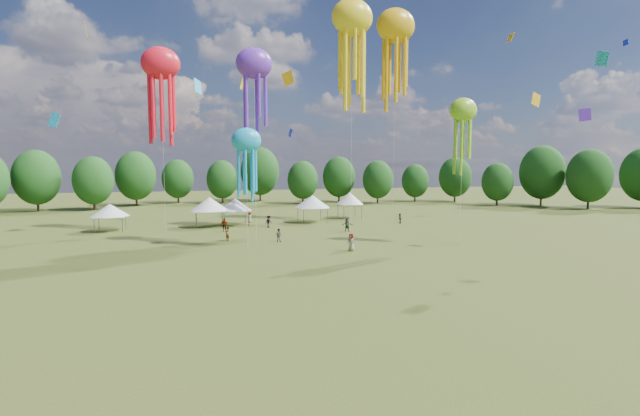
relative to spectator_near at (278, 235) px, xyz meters
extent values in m
plane|color=#384416|center=(2.65, -36.97, -0.79)|extent=(300.00, 300.00, 0.00)
imported|color=gray|center=(0.00, 0.00, 0.00)|extent=(0.96, 0.90, 1.57)
imported|color=gray|center=(-0.77, 19.45, 0.02)|extent=(0.75, 0.91, 1.61)
imported|color=gray|center=(21.24, 11.63, -0.02)|extent=(0.61, 0.77, 1.53)
imported|color=gray|center=(1.03, 12.69, 0.07)|extent=(1.27, 1.11, 1.71)
imported|color=gray|center=(-5.42, 10.39, 0.13)|extent=(1.09, 0.49, 1.82)
imported|color=gray|center=(10.59, 5.82, 0.11)|extent=(1.71, 0.72, 1.79)
imported|color=gray|center=(-5.71, 2.32, 0.05)|extent=(0.66, 0.73, 1.66)
imported|color=gray|center=(6.19, -7.76, 0.14)|extent=(1.02, 1.08, 1.85)
cylinder|color=#47474C|center=(-21.99, 13.36, 0.19)|extent=(0.08, 0.08, 1.96)
cylinder|color=#47474C|center=(-21.99, 16.81, 0.19)|extent=(0.08, 0.08, 1.96)
cylinder|color=#47474C|center=(-18.54, 13.36, 0.19)|extent=(0.08, 0.08, 1.96)
cylinder|color=#47474C|center=(-18.54, 16.81, 0.19)|extent=(0.08, 0.08, 1.96)
cube|color=silver|center=(-20.26, 15.08, 1.23)|extent=(3.85, 3.85, 0.10)
cone|color=silver|center=(-20.26, 15.08, 2.12)|extent=(5.00, 5.00, 1.68)
cylinder|color=#47474C|center=(-8.96, 13.89, 0.36)|extent=(0.08, 0.08, 2.29)
cylinder|color=#47474C|center=(-8.96, 17.71, 0.36)|extent=(0.08, 0.08, 2.29)
cylinder|color=#47474C|center=(-5.14, 13.89, 0.36)|extent=(0.08, 0.08, 2.29)
cylinder|color=#47474C|center=(-5.14, 17.71, 0.36)|extent=(0.08, 0.08, 2.29)
cube|color=silver|center=(-7.05, 15.80, 1.55)|extent=(4.22, 4.22, 0.10)
cone|color=silver|center=(-7.05, 15.80, 2.58)|extent=(5.49, 5.49, 1.96)
cylinder|color=#47474C|center=(-5.03, 15.17, 0.26)|extent=(0.08, 0.08, 2.09)
cylinder|color=#47474C|center=(-5.03, 18.68, 0.26)|extent=(0.08, 0.08, 2.09)
cylinder|color=#47474C|center=(-1.52, 15.17, 0.26)|extent=(0.08, 0.08, 2.09)
cylinder|color=#47474C|center=(-1.52, 18.68, 0.26)|extent=(0.08, 0.08, 2.09)
cube|color=silver|center=(-3.28, 16.92, 1.35)|extent=(3.91, 3.91, 0.10)
cone|color=silver|center=(-3.28, 16.92, 2.30)|extent=(5.08, 5.08, 1.79)
cylinder|color=#47474C|center=(6.83, 15.08, 0.34)|extent=(0.08, 0.08, 2.24)
cylinder|color=#47474C|center=(6.83, 18.87, 0.34)|extent=(0.08, 0.08, 2.24)
cylinder|color=#47474C|center=(10.63, 15.08, 0.34)|extent=(0.08, 0.08, 2.24)
cylinder|color=#47474C|center=(10.63, 18.87, 0.34)|extent=(0.08, 0.08, 2.24)
cube|color=silver|center=(8.73, 16.97, 1.51)|extent=(4.19, 4.19, 0.10)
cone|color=silver|center=(8.73, 16.97, 2.52)|extent=(5.45, 5.45, 1.92)
cylinder|color=#47474C|center=(14.71, 19.04, 0.37)|extent=(0.08, 0.08, 2.31)
cylinder|color=#47474C|center=(14.71, 22.17, 0.37)|extent=(0.08, 0.08, 2.31)
cylinder|color=#47474C|center=(17.85, 19.04, 0.37)|extent=(0.08, 0.08, 2.31)
cylinder|color=#47474C|center=(17.85, 22.17, 0.37)|extent=(0.08, 0.08, 2.31)
cube|color=silver|center=(16.28, 20.60, 1.57)|extent=(3.53, 3.53, 0.10)
cone|color=silver|center=(16.28, 20.60, 2.61)|extent=(4.59, 4.59, 1.98)
ellipsoid|color=purple|center=(-2.87, -1.88, 19.08)|extent=(3.94, 2.76, 3.35)
cylinder|color=beige|center=(-2.87, -1.88, 9.15)|extent=(0.03, 0.03, 19.87)
ellipsoid|color=yellow|center=(11.34, 6.42, 27.56)|extent=(5.59, 3.91, 4.75)
cylinder|color=beige|center=(11.34, 6.42, 13.39)|extent=(0.03, 0.03, 28.35)
ellipsoid|color=#89CB21|center=(19.35, -7.48, 14.22)|extent=(3.19, 2.23, 2.71)
cylinder|color=beige|center=(19.35, -7.48, 6.72)|extent=(0.03, 0.03, 15.01)
ellipsoid|color=#FE162A|center=(-13.03, 12.59, 21.47)|extent=(4.99, 3.50, 4.25)
cylinder|color=beige|center=(-13.03, 12.59, 10.34)|extent=(0.03, 0.03, 22.25)
ellipsoid|color=#19A2D9|center=(-3.91, -2.61, 10.83)|extent=(3.19, 2.23, 2.71)
cylinder|color=beige|center=(-3.91, -2.61, 5.02)|extent=(0.03, 0.03, 11.62)
ellipsoid|color=#E7A70E|center=(20.89, 13.36, 29.21)|extent=(6.07, 4.25, 5.16)
cylinder|color=beige|center=(20.89, 13.36, 14.21)|extent=(0.03, 0.03, 30.00)
cube|color=#E7A70E|center=(5.74, 20.51, 21.91)|extent=(1.81, 1.68, 2.67)
cube|color=yellow|center=(23.04, 21.49, 25.78)|extent=(0.92, 0.42, 0.95)
cube|color=#1A34EC|center=(3.99, 11.12, 12.70)|extent=(0.38, 1.23, 1.40)
cube|color=#19A2D9|center=(28.49, -16.58, 18.38)|extent=(0.72, 1.39, 1.53)
cube|color=#E7A70E|center=(28.81, -2.79, 23.92)|extent=(0.58, 1.01, 1.16)
cube|color=#19A2D9|center=(-8.01, 24.69, 20.68)|extent=(1.24, 2.24, 2.69)
cube|color=#E7A70E|center=(43.73, 9.58, 18.60)|extent=(2.23, 0.55, 2.53)
cube|color=#89CB21|center=(16.86, 26.60, 24.98)|extent=(1.62, 1.07, 1.89)
cube|color=#1A34EC|center=(36.17, -12.32, 21.49)|extent=(0.34, 0.67, 0.75)
cube|color=#19A2D9|center=(-29.10, 26.12, 14.96)|extent=(2.03, 1.09, 2.40)
cube|color=#FF4BA9|center=(-1.89, 14.20, 11.81)|extent=(0.60, 1.02, 1.22)
cube|color=purple|center=(29.07, -14.33, 13.31)|extent=(1.19, 1.34, 1.40)
cube|color=#E7A70E|center=(-17.24, -12.88, 18.35)|extent=(0.35, 1.01, 1.29)
cube|color=yellow|center=(-1.97, 16.49, 20.00)|extent=(0.90, 1.22, 1.67)
cylinder|color=#38281C|center=(-38.04, 48.52, 0.92)|extent=(0.44, 0.44, 3.41)
ellipsoid|color=#1A4316|center=(-38.04, 48.52, 5.82)|extent=(8.53, 8.53, 10.66)
cylinder|color=#38281C|center=(-27.95, 48.05, 0.75)|extent=(0.44, 0.44, 3.07)
ellipsoid|color=#1A4316|center=(-27.95, 48.05, 5.15)|extent=(7.66, 7.66, 9.58)
cylinder|color=#38281C|center=(-20.86, 56.37, 0.93)|extent=(0.44, 0.44, 3.43)
ellipsoid|color=#1A4316|center=(-20.86, 56.37, 5.87)|extent=(8.58, 8.58, 10.73)
cylinder|color=#38281C|center=(-12.11, 61.99, 0.69)|extent=(0.44, 0.44, 2.95)
ellipsoid|color=#1A4316|center=(-12.11, 61.99, 4.92)|extent=(7.37, 7.37, 9.21)
cylinder|color=#38281C|center=(-2.05, 58.09, 0.66)|extent=(0.44, 0.44, 2.89)
ellipsoid|color=#1A4316|center=(-2.05, 58.09, 4.82)|extent=(7.23, 7.23, 9.04)
cylinder|color=#38281C|center=(7.56, 62.52, 1.13)|extent=(0.44, 0.44, 3.84)
ellipsoid|color=#1A4316|center=(7.56, 62.52, 6.65)|extent=(9.60, 9.60, 11.99)
cylinder|color=#38281C|center=(15.84, 51.47, 0.64)|extent=(0.44, 0.44, 2.84)
ellipsoid|color=#1A4316|center=(15.84, 51.47, 4.72)|extent=(7.11, 7.11, 8.89)
cylinder|color=#38281C|center=(25.58, 54.07, 0.80)|extent=(0.44, 0.44, 3.16)
ellipsoid|color=#1A4316|center=(25.58, 54.07, 5.34)|extent=(7.91, 7.91, 9.88)
cylinder|color=#38281C|center=(33.34, 48.32, 0.66)|extent=(0.44, 0.44, 2.88)
ellipsoid|color=#1A4316|center=(33.34, 48.32, 4.80)|extent=(7.21, 7.21, 9.01)
cylinder|color=#38281C|center=(44.16, 50.27, 0.53)|extent=(0.44, 0.44, 2.63)
ellipsoid|color=#1A4316|center=(44.16, 50.27, 4.31)|extent=(6.57, 6.57, 8.22)
cylinder|color=#38281C|center=(53.16, 46.76, 0.78)|extent=(0.44, 0.44, 3.13)
ellipsoid|color=#1A4316|center=(53.16, 46.76, 5.27)|extent=(7.81, 7.81, 9.77)
cylinder|color=#38281C|center=(56.29, 34.84, 0.57)|extent=(0.44, 0.44, 2.72)
ellipsoid|color=#1A4316|center=(56.29, 34.84, 4.48)|extent=(6.80, 6.80, 8.50)
cylinder|color=#38281C|center=(65.61, 31.95, 1.12)|extent=(0.44, 0.44, 3.81)
ellipsoid|color=#1A4316|center=(65.61, 31.95, 6.59)|extent=(9.52, 9.52, 11.90)
cylinder|color=#38281C|center=(69.22, 22.83, 0.97)|extent=(0.44, 0.44, 3.51)
ellipsoid|color=#1A4316|center=(69.22, 22.83, 6.01)|extent=(8.78, 8.78, 10.97)
camera|label=1|loc=(-10.23, -52.61, 8.19)|focal=25.90mm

